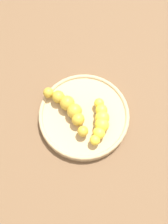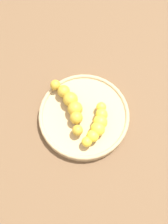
# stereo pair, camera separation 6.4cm
# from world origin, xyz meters

# --- Properties ---
(ground_plane) EXTENTS (2.40, 2.40, 0.00)m
(ground_plane) POSITION_xyz_m (0.00, 0.00, 0.00)
(ground_plane) COLOR brown
(fruit_bowl) EXTENTS (0.22, 0.22, 0.02)m
(fruit_bowl) POSITION_xyz_m (0.00, 0.00, 0.01)
(fruit_bowl) COLOR tan
(fruit_bowl) RESTS_ON ground_plane
(banana_spotted) EXTENTS (0.15, 0.06, 0.04)m
(banana_spotted) POSITION_xyz_m (0.03, 0.01, 0.04)
(banana_spotted) COLOR gold
(banana_spotted) RESTS_ON fruit_bowl
(banana_yellow) EXTENTS (0.07, 0.10, 0.03)m
(banana_yellow) POSITION_xyz_m (-0.04, -0.00, 0.04)
(banana_yellow) COLOR yellow
(banana_yellow) RESTS_ON fruit_bowl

